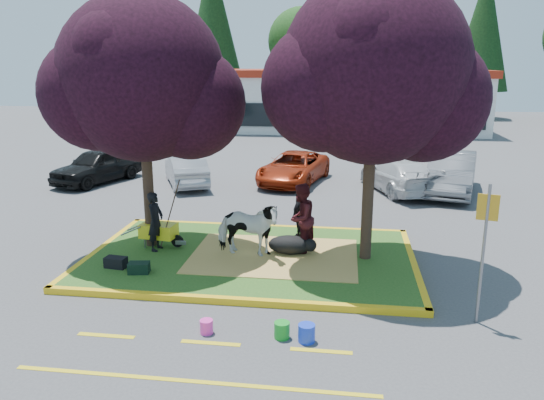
# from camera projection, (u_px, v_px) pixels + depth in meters

# --- Properties ---
(ground) EXTENTS (90.00, 90.00, 0.00)m
(ground) POSITION_uv_depth(u_px,v_px,m) (251.00, 260.00, 13.63)
(ground) COLOR #424244
(ground) RESTS_ON ground
(median_island) EXTENTS (8.00, 5.00, 0.15)m
(median_island) POSITION_uv_depth(u_px,v_px,m) (251.00, 257.00, 13.62)
(median_island) COLOR #26531A
(median_island) RESTS_ON ground
(curb_near) EXTENTS (8.30, 0.16, 0.15)m
(curb_near) POSITION_uv_depth(u_px,v_px,m) (230.00, 301.00, 11.14)
(curb_near) COLOR yellow
(curb_near) RESTS_ON ground
(curb_far) EXTENTS (8.30, 0.16, 0.15)m
(curb_far) POSITION_uv_depth(u_px,v_px,m) (266.00, 227.00, 16.09)
(curb_far) COLOR yellow
(curb_far) RESTS_ON ground
(curb_left) EXTENTS (0.16, 5.30, 0.15)m
(curb_left) POSITION_uv_depth(u_px,v_px,m) (101.00, 250.00, 14.15)
(curb_left) COLOR yellow
(curb_left) RESTS_ON ground
(curb_right) EXTENTS (0.16, 5.30, 0.15)m
(curb_right) POSITION_uv_depth(u_px,v_px,m) (414.00, 265.00, 13.08)
(curb_right) COLOR yellow
(curb_right) RESTS_ON ground
(straw_bedding) EXTENTS (4.20, 3.00, 0.01)m
(straw_bedding) POSITION_uv_depth(u_px,v_px,m) (274.00, 256.00, 13.52)
(straw_bedding) COLOR tan
(straw_bedding) RESTS_ON median_island
(tree_purple_left) EXTENTS (5.06, 4.20, 6.51)m
(tree_purple_left) POSITION_uv_depth(u_px,v_px,m) (143.00, 86.00, 13.26)
(tree_purple_left) COLOR black
(tree_purple_left) RESTS_ON median_island
(tree_purple_right) EXTENTS (5.30, 4.40, 6.82)m
(tree_purple_right) POSITION_uv_depth(u_px,v_px,m) (374.00, 79.00, 12.27)
(tree_purple_right) COLOR black
(tree_purple_right) RESTS_ON median_island
(fire_lane_stripe_a) EXTENTS (1.10, 0.12, 0.01)m
(fire_lane_stripe_a) POSITION_uv_depth(u_px,v_px,m) (106.00, 336.00, 9.87)
(fire_lane_stripe_a) COLOR yellow
(fire_lane_stripe_a) RESTS_ON ground
(fire_lane_stripe_b) EXTENTS (1.10, 0.12, 0.01)m
(fire_lane_stripe_b) POSITION_uv_depth(u_px,v_px,m) (211.00, 343.00, 9.61)
(fire_lane_stripe_b) COLOR yellow
(fire_lane_stripe_b) RESTS_ON ground
(fire_lane_stripe_c) EXTENTS (1.10, 0.12, 0.01)m
(fire_lane_stripe_c) POSITION_uv_depth(u_px,v_px,m) (321.00, 351.00, 9.34)
(fire_lane_stripe_c) COLOR yellow
(fire_lane_stripe_c) RESTS_ON ground
(fire_lane_long) EXTENTS (6.00, 0.10, 0.01)m
(fire_lane_long) POSITION_uv_depth(u_px,v_px,m) (192.00, 381.00, 8.46)
(fire_lane_long) COLOR yellow
(fire_lane_long) RESTS_ON ground
(retail_building) EXTENTS (20.40, 8.40, 4.40)m
(retail_building) POSITION_uv_depth(u_px,v_px,m) (342.00, 99.00, 39.63)
(retail_building) COLOR silver
(retail_building) RESTS_ON ground
(treeline) EXTENTS (46.58, 7.80, 14.63)m
(treeline) POSITION_uv_depth(u_px,v_px,m) (336.00, 30.00, 47.58)
(treeline) COLOR black
(treeline) RESTS_ON ground
(cow) EXTENTS (1.76, 0.95, 1.42)m
(cow) POSITION_uv_depth(u_px,v_px,m) (247.00, 229.00, 13.35)
(cow) COLOR silver
(cow) RESTS_ON median_island
(calf) EXTENTS (1.14, 0.70, 0.48)m
(calf) POSITION_uv_depth(u_px,v_px,m) (290.00, 245.00, 13.62)
(calf) COLOR black
(calf) RESTS_ON median_island
(handler) EXTENTS (0.43, 0.60, 1.55)m
(handler) POSITION_uv_depth(u_px,v_px,m) (156.00, 221.00, 13.78)
(handler) COLOR black
(handler) RESTS_ON median_island
(visitor_a) EXTENTS (0.98, 1.08, 1.82)m
(visitor_a) POSITION_uv_depth(u_px,v_px,m) (301.00, 218.00, 13.57)
(visitor_a) COLOR #3E1116
(visitor_a) RESTS_ON median_island
(visitor_b) EXTENTS (0.62, 0.86, 1.35)m
(visitor_b) POSITION_uv_depth(u_px,v_px,m) (300.00, 215.00, 14.73)
(visitor_b) COLOR black
(visitor_b) RESTS_ON median_island
(wheelbarrow) EXTENTS (1.67, 0.66, 0.63)m
(wheelbarrow) POSITION_uv_depth(u_px,v_px,m) (159.00, 231.00, 14.12)
(wheelbarrow) COLOR black
(wheelbarrow) RESTS_ON median_island
(gear_bag_dark) EXTENTS (0.54, 0.34, 0.26)m
(gear_bag_dark) POSITION_uv_depth(u_px,v_px,m) (116.00, 262.00, 12.72)
(gear_bag_dark) COLOR black
(gear_bag_dark) RESTS_ON median_island
(gear_bag_green) EXTENTS (0.52, 0.37, 0.26)m
(gear_bag_green) POSITION_uv_depth(u_px,v_px,m) (139.00, 268.00, 12.39)
(gear_bag_green) COLOR black
(gear_bag_green) RESTS_ON median_island
(sign_post) EXTENTS (0.39, 0.12, 2.78)m
(sign_post) POSITION_uv_depth(u_px,v_px,m) (485.00, 238.00, 9.96)
(sign_post) COLOR slate
(sign_post) RESTS_ON ground
(bucket_green) EXTENTS (0.30, 0.30, 0.31)m
(bucket_green) POSITION_uv_depth(u_px,v_px,m) (282.00, 330.00, 9.76)
(bucket_green) COLOR #179A24
(bucket_green) RESTS_ON ground
(bucket_pink) EXTENTS (0.27, 0.27, 0.27)m
(bucket_pink) POSITION_uv_depth(u_px,v_px,m) (206.00, 327.00, 9.93)
(bucket_pink) COLOR #FE38B4
(bucket_pink) RESTS_ON ground
(bucket_blue) EXTENTS (0.40, 0.40, 0.33)m
(bucket_blue) POSITION_uv_depth(u_px,v_px,m) (307.00, 333.00, 9.63)
(bucket_blue) COLOR blue
(bucket_blue) RESTS_ON ground
(car_black) EXTENTS (3.05, 4.57, 1.45)m
(car_black) POSITION_uv_depth(u_px,v_px,m) (98.00, 165.00, 22.31)
(car_black) COLOR black
(car_black) RESTS_ON ground
(car_silver) EXTENTS (2.88, 4.15, 1.30)m
(car_silver) POSITION_uv_depth(u_px,v_px,m) (186.00, 170.00, 21.83)
(car_silver) COLOR #9B9DA3
(car_silver) RESTS_ON ground
(car_red) EXTENTS (3.08, 4.96, 1.28)m
(car_red) POSITION_uv_depth(u_px,v_px,m) (294.00, 168.00, 22.25)
(car_red) COLOR #9B270C
(car_red) RESTS_ON ground
(car_white) EXTENTS (3.15, 4.80, 1.29)m
(car_white) POSITION_uv_depth(u_px,v_px,m) (398.00, 175.00, 20.70)
(car_white) COLOR silver
(car_white) RESTS_ON ground
(car_grey) EXTENTS (2.78, 5.06, 1.58)m
(car_grey) POSITION_uv_depth(u_px,v_px,m) (451.00, 173.00, 20.44)
(car_grey) COLOR slate
(car_grey) RESTS_ON ground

